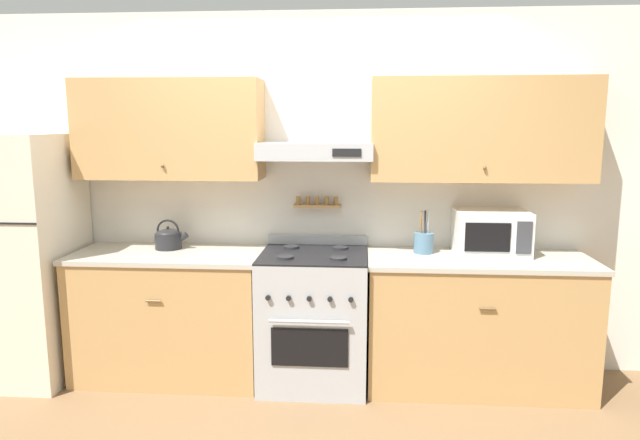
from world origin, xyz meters
TOP-DOWN VIEW (x-y plane):
  - ground_plane at (0.00, 0.00)m, footprint 16.00×16.00m
  - wall_back at (0.04, 0.60)m, footprint 5.20×0.46m
  - counter_left at (-1.02, 0.33)m, footprint 1.31×0.65m
  - counter_right at (1.11, 0.33)m, footprint 1.48×0.65m
  - stove_range at (0.00, 0.30)m, footprint 0.72×0.69m
  - refrigerator at (-2.06, 0.27)m, footprint 0.72×0.75m
  - tea_kettle at (-1.05, 0.44)m, footprint 0.24×0.19m
  - microwave at (1.20, 0.45)m, footprint 0.49×0.38m
  - utensil_crock at (0.75, 0.44)m, footprint 0.13×0.13m

SIDE VIEW (x-z plane):
  - ground_plane at x=0.00m, z-range 0.00..0.00m
  - counter_right at x=1.11m, z-range 0.00..0.90m
  - counter_left at x=-1.02m, z-range 0.00..0.90m
  - stove_range at x=0.00m, z-range -0.03..0.95m
  - refrigerator at x=-2.06m, z-range 0.00..1.71m
  - utensil_crock at x=0.75m, z-range 0.83..1.12m
  - tea_kettle at x=-1.05m, z-range 0.87..1.08m
  - microwave at x=1.20m, z-range 0.90..1.20m
  - wall_back at x=0.04m, z-range 0.17..2.72m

